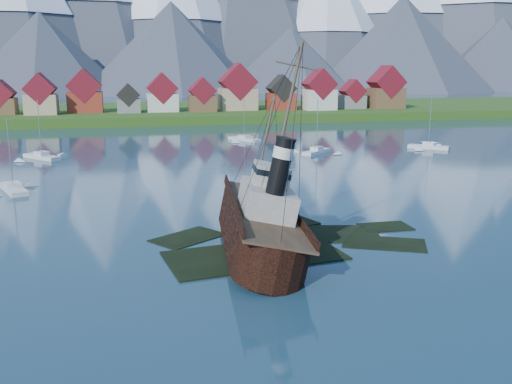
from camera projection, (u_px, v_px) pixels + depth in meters
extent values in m
plane|color=#1B394C|center=(277.00, 248.00, 61.59)|extent=(1400.00, 1400.00, 0.00)
cube|color=black|center=(254.00, 259.00, 59.10)|extent=(19.08, 11.42, 1.00)
cube|color=black|center=(318.00, 237.00, 66.78)|extent=(15.15, 9.76, 1.00)
cube|color=black|center=(274.00, 227.00, 70.65)|extent=(11.45, 9.06, 1.00)
cube|color=black|center=(384.00, 247.00, 63.33)|extent=(10.27, 8.34, 1.00)
cube|color=black|center=(188.00, 241.00, 65.42)|extent=(9.42, 8.68, 1.00)
cube|color=black|center=(385.00, 230.00, 69.68)|extent=(6.00, 4.00, 1.00)
cube|color=#284A15|center=(165.00, 116.00, 223.36)|extent=(600.00, 80.00, 3.20)
cube|color=#3F3D38|center=(174.00, 126.00, 187.20)|extent=(600.00, 2.50, 2.00)
cube|color=brown|center=(2.00, 106.00, 193.75)|extent=(9.00, 8.00, 5.50)
cube|color=maroon|center=(1.00, 93.00, 192.80)|extent=(9.16, 8.16, 9.16)
cube|color=tan|center=(41.00, 104.00, 193.58)|extent=(10.50, 9.00, 6.80)
cube|color=maroon|center=(40.00, 89.00, 192.44)|extent=(10.69, 9.18, 10.69)
cube|color=maroon|center=(85.00, 102.00, 202.29)|extent=(12.00, 8.50, 7.20)
cube|color=maroon|center=(84.00, 86.00, 201.04)|extent=(12.22, 8.67, 12.22)
cube|color=slate|center=(129.00, 106.00, 201.06)|extent=(8.00, 7.00, 4.80)
cube|color=black|center=(128.00, 95.00, 200.23)|extent=(8.15, 7.14, 8.15)
cube|color=beige|center=(162.00, 103.00, 206.35)|extent=(11.00, 9.50, 6.40)
cube|color=maroon|center=(162.00, 88.00, 205.22)|extent=(11.20, 9.69, 11.20)
cube|color=brown|center=(202.00, 103.00, 205.65)|extent=(9.50, 8.00, 5.80)
cube|color=maroon|center=(202.00, 91.00, 204.65)|extent=(9.67, 8.16, 9.67)
cube|color=tan|center=(238.00, 99.00, 213.22)|extent=(13.50, 10.00, 8.00)
cube|color=maroon|center=(238.00, 82.00, 211.82)|extent=(13.75, 10.20, 13.75)
cube|color=maroon|center=(281.00, 101.00, 214.04)|extent=(10.00, 8.50, 6.20)
cube|color=black|center=(281.00, 88.00, 212.97)|extent=(10.18, 8.67, 10.18)
cube|color=beige|center=(319.00, 100.00, 214.08)|extent=(11.50, 9.00, 7.50)
cube|color=maroon|center=(319.00, 84.00, 212.82)|extent=(11.71, 9.18, 11.71)
cube|color=slate|center=(352.00, 102.00, 221.42)|extent=(9.00, 7.50, 5.00)
cube|color=maroon|center=(353.00, 91.00, 220.53)|extent=(9.16, 7.65, 9.16)
cube|color=brown|center=(386.00, 98.00, 222.04)|extent=(12.50, 10.00, 7.80)
cube|color=maroon|center=(386.00, 82.00, 220.71)|extent=(12.73, 10.20, 12.73)
cone|color=#2D333D|center=(173.00, 6.00, 500.05)|extent=(170.00, 170.00, 145.00)
cone|color=#2D333D|center=(327.00, 20.00, 523.15)|extent=(150.00, 150.00, 125.00)
cone|color=#2D333D|center=(394.00, 0.00, 564.21)|extent=(200.00, 200.00, 170.00)
cone|color=#2D333D|center=(42.00, 54.00, 396.40)|extent=(120.00, 120.00, 58.00)
cone|color=#2D333D|center=(172.00, 49.00, 410.34)|extent=(136.00, 136.00, 66.00)
cone|color=#2D333D|center=(291.00, 61.00, 435.46)|extent=(110.00, 110.00, 50.00)
cone|color=#2D333D|center=(401.00, 44.00, 449.46)|extent=(150.00, 150.00, 75.00)
cone|color=#2D333D|center=(500.00, 55.00, 471.61)|extent=(124.00, 124.00, 60.00)
cube|color=black|center=(254.00, 229.00, 60.90)|extent=(6.83, 19.68, 4.10)
cone|color=black|center=(232.00, 202.00, 73.06)|extent=(6.83, 6.83, 6.83)
cylinder|color=black|center=(278.00, 259.00, 51.54)|extent=(6.83, 6.83, 4.10)
cube|color=#4C3826|center=(254.00, 210.00, 60.44)|extent=(6.70, 25.97, 0.24)
cube|color=black|center=(224.00, 208.00, 59.63)|extent=(0.20, 25.15, 0.88)
cube|color=black|center=(284.00, 204.00, 61.06)|extent=(0.20, 25.15, 0.88)
cube|color=#ADA89E|center=(257.00, 200.00, 58.73)|extent=(5.08, 8.30, 2.93)
cube|color=#ADA89E|center=(255.00, 174.00, 59.10)|extent=(3.52, 3.91, 2.15)
cylinder|color=black|center=(265.00, 165.00, 54.75)|extent=(1.86, 1.86, 5.47)
cylinder|color=silver|center=(265.00, 151.00, 54.45)|extent=(1.95, 1.95, 1.07)
cylinder|color=#473828|center=(240.00, 144.00, 66.58)|extent=(0.27, 0.27, 11.72)
cylinder|color=#473828|center=(260.00, 103.00, 55.63)|extent=(0.31, 0.31, 12.69)
cube|color=silver|center=(13.00, 191.00, 89.50)|extent=(5.91, 10.05, 1.24)
cube|color=silver|center=(13.00, 185.00, 89.29)|extent=(3.03, 3.36, 0.73)
cylinder|color=gray|center=(10.00, 153.00, 88.20)|extent=(0.15, 0.15, 10.77)
cube|color=silver|center=(42.00, 158.00, 120.72)|extent=(8.52, 9.17, 1.34)
cube|color=silver|center=(42.00, 153.00, 120.49)|extent=(3.51, 3.56, 0.78)
cylinder|color=gray|center=(39.00, 128.00, 119.32)|extent=(0.16, 0.16, 11.59)
cube|color=silver|center=(317.00, 153.00, 128.08)|extent=(8.44, 7.93, 1.31)
cube|color=silver|center=(317.00, 148.00, 127.85)|extent=(3.29, 3.25, 0.76)
cylinder|color=gray|center=(317.00, 125.00, 126.70)|extent=(0.15, 0.15, 11.34)
cube|color=silver|center=(244.00, 140.00, 149.97)|extent=(7.47, 9.84, 1.21)
cube|color=silver|center=(244.00, 137.00, 149.76)|extent=(3.37, 3.56, 0.70)
cylinder|color=gray|center=(244.00, 118.00, 148.70)|extent=(0.14, 0.14, 10.44)
cube|color=silver|center=(428.00, 148.00, 135.25)|extent=(8.74, 7.79, 1.37)
cube|color=silver|center=(429.00, 144.00, 135.02)|extent=(3.34, 3.27, 0.80)
cylinder|color=gray|center=(430.00, 120.00, 133.81)|extent=(0.16, 0.16, 11.90)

